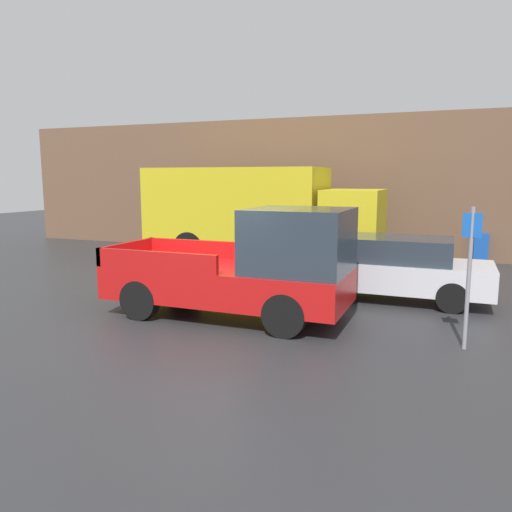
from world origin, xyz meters
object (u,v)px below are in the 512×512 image
Objects in this scene: newspaper_box at (481,249)px; parking_sign at (469,270)px; pickup_truck at (250,268)px; delivery_truck at (255,211)px; car at (391,267)px.

parking_sign is at bearing -93.72° from newspaper_box.
pickup_truck reaches higher than newspaper_box.
parking_sign is (6.50, -6.68, -0.41)m from delivery_truck.
delivery_truck is at bearing -159.49° from newspaper_box.
delivery_truck reaches higher than parking_sign.
delivery_truck is 7.69m from newspaper_box.
parking_sign reaches higher than newspaper_box.
delivery_truck is at bearing 134.21° from parking_sign.
parking_sign is at bearing -45.79° from delivery_truck.
pickup_truck is 2.08× the size of parking_sign.
newspaper_box is at bearing 86.28° from parking_sign.
delivery_truck is at bearing 144.46° from car.
delivery_truck is (-4.88, 3.49, 1.00)m from car.
delivery_truck reaches higher than newspaper_box.
newspaper_box is (2.22, 6.15, -0.25)m from car.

